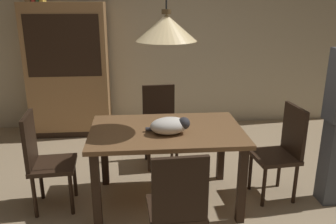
% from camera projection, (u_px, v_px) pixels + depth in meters
% --- Properties ---
extents(ground, '(10.00, 10.00, 0.00)m').
position_uv_depth(ground, '(176.00, 222.00, 3.12)').
color(ground, tan).
extents(back_wall, '(6.40, 0.10, 2.90)m').
position_uv_depth(back_wall, '(157.00, 30.00, 5.18)').
color(back_wall, beige).
rests_on(back_wall, ground).
extents(dining_table, '(1.40, 0.90, 0.75)m').
position_uv_depth(dining_table, '(166.00, 139.00, 3.25)').
color(dining_table, brown).
rests_on(dining_table, ground).
extents(chair_left_side, '(0.43, 0.43, 0.93)m').
position_uv_depth(chair_left_side, '(43.00, 158.00, 3.20)').
color(chair_left_side, black).
rests_on(chair_left_side, ground).
extents(chair_right_side, '(0.44, 0.44, 0.93)m').
position_uv_depth(chair_right_side, '(282.00, 148.00, 3.39)').
color(chair_right_side, black).
rests_on(chair_right_side, ground).
extents(chair_near_front, '(0.42, 0.42, 0.93)m').
position_uv_depth(chair_near_front, '(177.00, 205.00, 2.46)').
color(chair_near_front, black).
rests_on(chair_near_front, ground).
extents(chair_far_back, '(0.43, 0.43, 0.93)m').
position_uv_depth(chair_far_back, '(160.00, 122.00, 4.12)').
color(chair_far_back, black).
rests_on(chair_far_back, ground).
extents(cat_sleeping, '(0.39, 0.26, 0.16)m').
position_uv_depth(cat_sleeping, '(170.00, 125.00, 3.09)').
color(cat_sleeping, silver).
rests_on(cat_sleeping, dining_table).
extents(pendant_lamp, '(0.52, 0.52, 1.30)m').
position_uv_depth(pendant_lamp, '(166.00, 27.00, 2.94)').
color(pendant_lamp, beige).
extents(hutch_bookcase, '(1.12, 0.45, 1.85)m').
position_uv_depth(hutch_bookcase, '(69.00, 73.00, 4.94)').
color(hutch_bookcase, '#A87A4C').
rests_on(hutch_bookcase, ground).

